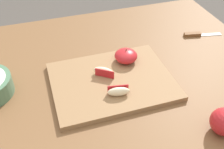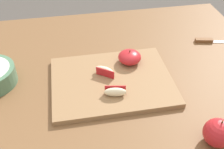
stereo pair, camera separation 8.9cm
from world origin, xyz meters
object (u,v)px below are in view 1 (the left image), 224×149
cutting_board (112,81)px  apple_half_skin_up (126,56)px  apple_wedge_back (105,72)px  apple_wedge_front (119,91)px  paring_knife (196,34)px  whole_apple_crimson (224,122)px

cutting_board → apple_half_skin_up: (0.08, 0.08, 0.03)m
cutting_board → apple_wedge_back: apple_wedge_back is taller
cutting_board → apple_wedge_front: 0.08m
apple_half_skin_up → paring_knife: size_ratio=0.50×
whole_apple_crimson → paring_knife: bearing=66.9°
apple_wedge_front → whole_apple_crimson: 0.31m
cutting_board → apple_wedge_back: bearing=122.6°
apple_half_skin_up → paring_knife: (0.35, 0.10, -0.03)m
apple_wedge_front → cutting_board: bearing=87.2°
whole_apple_crimson → apple_wedge_front: bearing=138.3°
apple_wedge_back → whole_apple_crimson: size_ratio=0.81×
apple_wedge_back → paring_knife: (0.44, 0.15, -0.03)m
cutting_board → whole_apple_crimson: size_ratio=4.60×
apple_half_skin_up → apple_wedge_front: apple_half_skin_up is taller
cutting_board → apple_half_skin_up: size_ratio=4.89×
apple_half_skin_up → paring_knife: 0.36m
apple_wedge_back → cutting_board: bearing=-57.4°
apple_wedge_back → apple_half_skin_up: bearing=29.3°
apple_wedge_front → paring_knife: apple_wedge_front is taller
paring_knife → apple_wedge_front: bearing=-149.1°
apple_wedge_front → paring_knife: 0.50m
apple_half_skin_up → whole_apple_crimson: 0.39m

